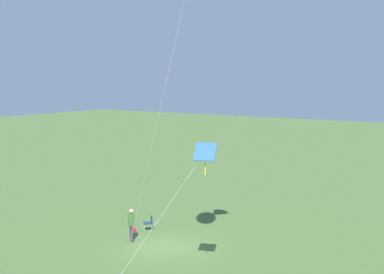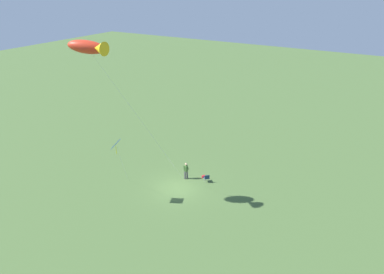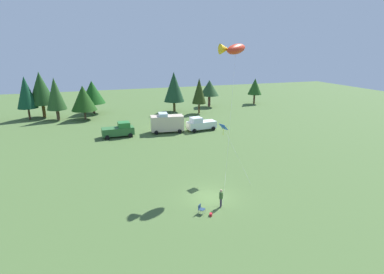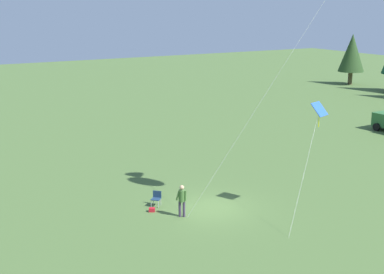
{
  "view_description": "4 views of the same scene",
  "coord_description": "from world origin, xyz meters",
  "px_view_note": "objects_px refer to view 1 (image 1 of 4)",
  "views": [
    {
      "loc": [
        21.13,
        15.86,
        8.7
      ],
      "look_at": [
        -1.53,
        0.67,
        5.54
      ],
      "focal_mm": 50.0,
      "sensor_mm": 36.0,
      "label": 1
    },
    {
      "loc": [
        -17.02,
        25.8,
        18.67
      ],
      "look_at": [
        -2.17,
        0.85,
        6.12
      ],
      "focal_mm": 35.0,
      "sensor_mm": 36.0,
      "label": 2
    },
    {
      "loc": [
        -9.85,
        -24.08,
        13.93
      ],
      "look_at": [
        -2.16,
        -0.88,
        6.53
      ],
      "focal_mm": 28.0,
      "sensor_mm": 36.0,
      "label": 3
    },
    {
      "loc": [
        23.25,
        -14.65,
        10.89
      ],
      "look_at": [
        0.78,
        -1.72,
        4.41
      ],
      "focal_mm": 50.0,
      "sensor_mm": 36.0,
      "label": 4
    }
  ],
  "objects_px": {
    "folding_chair": "(149,222)",
    "kite_diamond_blue": "(203,155)",
    "backpack_on_grass": "(133,230)",
    "person_kite_flyer": "(131,222)"
  },
  "relations": [
    {
      "from": "folding_chair",
      "to": "kite_diamond_blue",
      "type": "relative_size",
      "value": 0.14
    },
    {
      "from": "person_kite_flyer",
      "to": "kite_diamond_blue",
      "type": "bearing_deg",
      "value": 100.85
    },
    {
      "from": "person_kite_flyer",
      "to": "backpack_on_grass",
      "type": "distance_m",
      "value": 1.99
    },
    {
      "from": "folding_chair",
      "to": "backpack_on_grass",
      "type": "height_order",
      "value": "folding_chair"
    },
    {
      "from": "folding_chair",
      "to": "backpack_on_grass",
      "type": "relative_size",
      "value": 2.56
    },
    {
      "from": "folding_chair",
      "to": "kite_diamond_blue",
      "type": "bearing_deg",
      "value": 98.07
    },
    {
      "from": "folding_chair",
      "to": "backpack_on_grass",
      "type": "xyz_separation_m",
      "value": [
        0.7,
        -0.62,
        -0.38
      ]
    },
    {
      "from": "person_kite_flyer",
      "to": "backpack_on_grass",
      "type": "height_order",
      "value": "person_kite_flyer"
    },
    {
      "from": "backpack_on_grass",
      "to": "kite_diamond_blue",
      "type": "height_order",
      "value": "kite_diamond_blue"
    },
    {
      "from": "person_kite_flyer",
      "to": "backpack_on_grass",
      "type": "bearing_deg",
      "value": -106.58
    }
  ]
}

